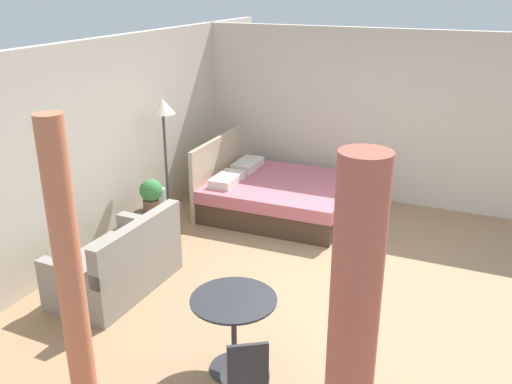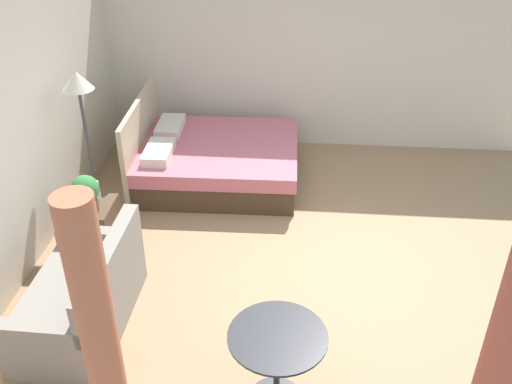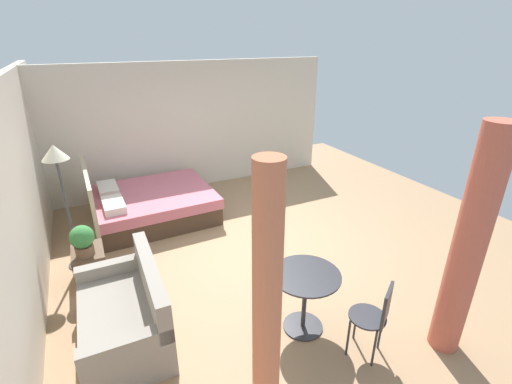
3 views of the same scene
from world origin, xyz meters
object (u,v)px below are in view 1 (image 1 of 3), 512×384
at_px(potted_plant, 151,193).
at_px(vase, 161,196).
at_px(bed, 276,195).
at_px(floor_lamp, 163,121).
at_px(cafe_chair_near_window, 246,376).
at_px(couch, 118,265).
at_px(nightstand, 159,223).
at_px(balcony_table, 234,320).

distance_m(potted_plant, vase, 0.25).
xyz_separation_m(bed, floor_lamp, (-1.02, 1.23, 1.23)).
relative_size(bed, cafe_chair_near_window, 2.39).
bearing_deg(couch, nightstand, 13.37).
bearing_deg(vase, bed, -38.77).
distance_m(floor_lamp, cafe_chair_near_window, 4.20).
xyz_separation_m(bed, nightstand, (-1.49, 1.08, -0.05)).
bearing_deg(balcony_table, floor_lamp, 42.28).
distance_m(nightstand, floor_lamp, 1.37).
bearing_deg(bed, nightstand, 143.99).
distance_m(bed, floor_lamp, 2.02).
distance_m(potted_plant, floor_lamp, 1.01).
bearing_deg(nightstand, vase, 8.32).
relative_size(bed, balcony_table, 2.78).
height_order(nightstand, vase, vase).
xyz_separation_m(nightstand, potted_plant, (-0.10, 0.02, 0.46)).
bearing_deg(cafe_chair_near_window, potted_plant, 45.03).
xyz_separation_m(couch, balcony_table, (-0.73, -1.80, 0.22)).
xyz_separation_m(floor_lamp, cafe_chair_near_window, (-3.10, -2.66, -0.98)).
bearing_deg(vase, cafe_chair_near_window, -137.38).
bearing_deg(cafe_chair_near_window, balcony_table, 33.19).
bearing_deg(vase, couch, -167.06).
xyz_separation_m(vase, cafe_chair_near_window, (-2.75, -2.53, -0.04)).
distance_m(couch, vase, 1.45).
relative_size(nightstand, cafe_chair_near_window, 0.61).
xyz_separation_m(vase, balcony_table, (-2.11, -2.11, -0.06)).
xyz_separation_m(couch, cafe_chair_near_window, (-1.36, -2.21, 0.24)).
bearing_deg(floor_lamp, potted_plant, -167.52).
relative_size(couch, balcony_table, 1.95).
height_order(bed, vase, bed).
bearing_deg(couch, bed, -15.85).
xyz_separation_m(bed, vase, (-1.37, 1.10, 0.30)).
height_order(potted_plant, balcony_table, potted_plant).
bearing_deg(potted_plant, bed, -34.73).
bearing_deg(couch, vase, 12.94).
distance_m(couch, floor_lamp, 2.17).
bearing_deg(potted_plant, balcony_table, -131.83).
height_order(balcony_table, cafe_chair_near_window, cafe_chair_near_window).
distance_m(nightstand, balcony_table, 2.91).
height_order(bed, potted_plant, bed).
distance_m(vase, balcony_table, 2.99).
bearing_deg(floor_lamp, nightstand, -162.82).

